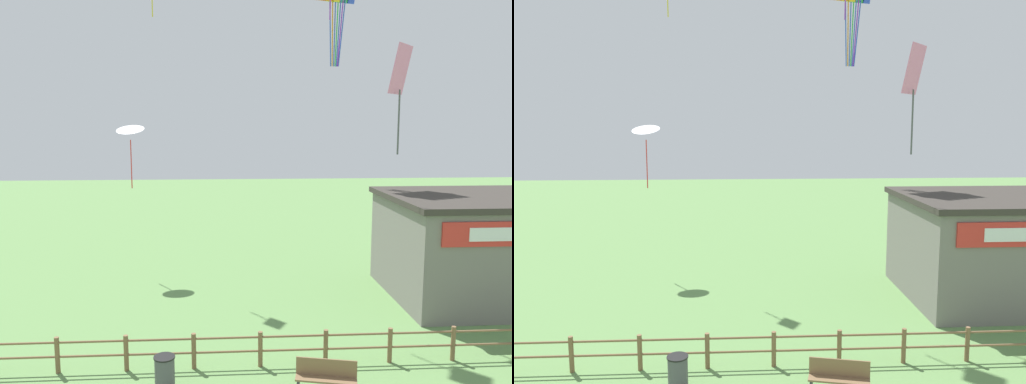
{
  "view_description": "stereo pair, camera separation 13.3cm",
  "coord_description": "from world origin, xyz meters",
  "views": [
    {
      "loc": [
        -1.07,
        -7.58,
        7.28
      ],
      "look_at": [
        0.0,
        8.72,
        5.09
      ],
      "focal_mm": 35.0,
      "sensor_mm": 36.0,
      "label": 1
    },
    {
      "loc": [
        -0.94,
        -7.58,
        7.28
      ],
      "look_at": [
        0.0,
        8.72,
        5.09
      ],
      "focal_mm": 35.0,
      "sensor_mm": 36.0,
      "label": 2
    }
  ],
  "objects": [
    {
      "name": "seaside_building",
      "position": [
        9.97,
        12.45,
        2.2
      ],
      "size": [
        8.12,
        6.64,
        4.37
      ],
      "color": "slate",
      "rests_on": "ground_plane"
    },
    {
      "name": "trash_bin",
      "position": [
        -2.75,
        5.61,
        0.47
      ],
      "size": [
        0.6,
        0.6,
        0.94
      ],
      "color": "#4C4C51",
      "rests_on": "ground_plane"
    },
    {
      "name": "wooden_fence",
      "position": [
        0.0,
        6.72,
        0.63
      ],
      "size": [
        20.19,
        0.14,
        1.1
      ],
      "color": "brown",
      "rests_on": "ground_plane"
    },
    {
      "name": "kite_pink_diamond",
      "position": [
        3.78,
        6.05,
        8.59
      ],
      "size": [
        0.86,
        0.93,
        2.98
      ],
      "color": "pink"
    },
    {
      "name": "park_bench_near_fence",
      "position": [
        1.66,
        5.0,
        0.52
      ],
      "size": [
        1.7,
        0.77,
        0.97
      ],
      "color": "brown",
      "rests_on": "ground_plane"
    },
    {
      "name": "kite_white_delta",
      "position": [
        -5.56,
        17.06,
        7.07
      ],
      "size": [
        1.54,
        1.51,
        3.18
      ],
      "color": "white"
    }
  ]
}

